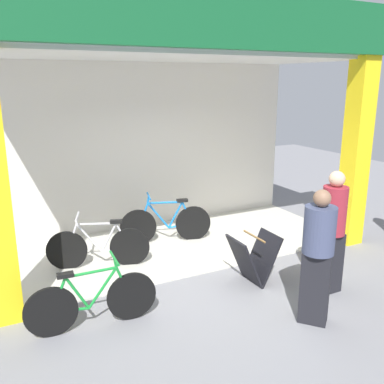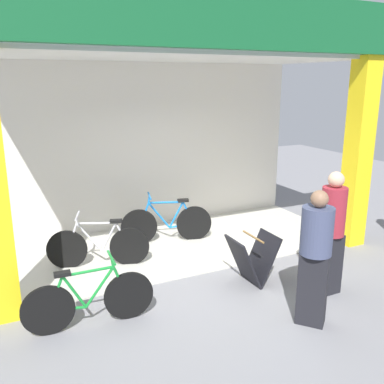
{
  "view_description": "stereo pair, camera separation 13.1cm",
  "coord_description": "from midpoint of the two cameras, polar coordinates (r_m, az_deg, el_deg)",
  "views": [
    {
      "loc": [
        -2.98,
        -5.27,
        2.9
      ],
      "look_at": [
        0.0,
        0.64,
        1.15
      ],
      "focal_mm": 39.42,
      "sensor_mm": 36.0,
      "label": 1
    },
    {
      "loc": [
        -2.86,
        -5.33,
        2.9
      ],
      "look_at": [
        0.0,
        0.64,
        1.15
      ],
      "focal_mm": 39.42,
      "sensor_mm": 36.0,
      "label": 2
    }
  ],
  "objects": [
    {
      "name": "bicycle_inside_1",
      "position": [
        7.77,
        -3.97,
        -4.24
      ],
      "size": [
        1.63,
        0.53,
        0.92
      ],
      "color": "black",
      "rests_on": "ground"
    },
    {
      "name": "bicycle_inside_0",
      "position": [
        6.91,
        -13.03,
        -7.21
      ],
      "size": [
        1.55,
        0.57,
        0.89
      ],
      "color": "black",
      "rests_on": "ground"
    },
    {
      "name": "pedestrian_1",
      "position": [
        6.11,
        17.74,
        -5.05
      ],
      "size": [
        0.61,
        0.34,
        1.74
      ],
      "color": "black",
      "rests_on": "ground"
    },
    {
      "name": "ground_plane",
      "position": [
        6.71,
        1.95,
        -10.81
      ],
      "size": [
        20.41,
        20.41,
        0.0
      ],
      "primitive_type": "plane",
      "color": "gray",
      "rests_on": "ground"
    },
    {
      "name": "pedestrian_2",
      "position": [
        5.29,
        15.93,
        -8.19
      ],
      "size": [
        0.53,
        0.53,
        1.69
      ],
      "color": "black",
      "rests_on": "ground"
    },
    {
      "name": "bicycle_parked_0",
      "position": [
        5.36,
        -14.07,
        -14.14
      ],
      "size": [
        1.58,
        0.43,
        0.87
      ],
      "color": "black",
      "rests_on": "ground"
    },
    {
      "name": "shop_facade",
      "position": [
        7.35,
        -3.23,
        9.28
      ],
      "size": [
        6.4,
        2.89,
        4.07
      ],
      "color": "beige",
      "rests_on": "ground"
    },
    {
      "name": "sandwich_board_sign",
      "position": [
        6.33,
        7.7,
        -8.95
      ],
      "size": [
        0.67,
        0.53,
        0.74
      ],
      "color": "black",
      "rests_on": "ground"
    }
  ]
}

